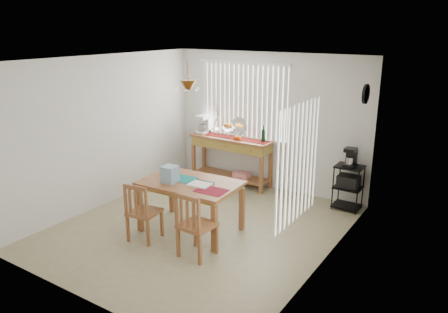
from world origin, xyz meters
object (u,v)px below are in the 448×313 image
Objects in this scene: sideboard at (231,149)px; cart_items at (351,157)px; chair_left at (143,212)px; dining_table at (190,187)px; chair_right at (195,225)px; wire_cart at (348,183)px.

sideboard is 5.25× the size of cart_items.
cart_items is 0.36× the size of chair_left.
chair_right reaches higher than dining_table.
sideboard and chair_right have the same top height.
dining_table is at bearing -129.96° from wire_cart.
wire_cart is at bearing 52.13° from chair_left.
cart_items is at bearing 52.21° from chair_left.
dining_table is (-1.77, -2.13, -0.23)m from cart_items.
cart_items is at bearing 90.00° from wire_cart.
wire_cart is at bearing 0.18° from sideboard.
chair_left is (-2.16, -2.78, -0.03)m from wire_cart.
sideboard is at bearing -179.82° from wire_cart.
chair_left reaches higher than dining_table.
sideboard is at bearing 112.59° from chair_right.
chair_right is at bearing -113.87° from cart_items.
chair_right is (0.55, -0.63, -0.23)m from dining_table.
chair_right reaches higher than wire_cart.
chair_left reaches higher than wire_cart.
wire_cart is 0.46m from cart_items.
sideboard is at bearing -179.62° from cart_items.
cart_items is 2.78m from dining_table.
chair_left is at bearing -120.30° from dining_table.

